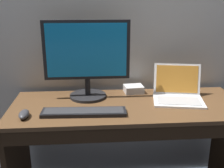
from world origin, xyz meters
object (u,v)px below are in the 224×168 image
(external_monitor, at_px, (87,58))
(external_drive_box, at_px, (134,89))
(laptop_white, at_px, (178,92))
(computer_mouse, at_px, (24,114))
(wired_keyboard, at_px, (84,112))

(external_monitor, height_order, external_drive_box, external_monitor)
(external_monitor, relative_size, external_drive_box, 4.28)
(laptop_white, relative_size, computer_mouse, 3.12)
(wired_keyboard, height_order, computer_mouse, computer_mouse)
(computer_mouse, height_order, external_drive_box, external_drive_box)
(laptop_white, xyz_separation_m, external_drive_box, (-0.28, 0.16, -0.02))
(laptop_white, height_order, computer_mouse, laptop_white)
(external_monitor, bearing_deg, external_drive_box, 14.00)
(wired_keyboard, relative_size, external_drive_box, 3.81)
(computer_mouse, bearing_deg, wired_keyboard, 1.56)
(laptop_white, distance_m, wired_keyboard, 0.66)
(wired_keyboard, xyz_separation_m, external_drive_box, (0.35, 0.36, 0.01))
(computer_mouse, bearing_deg, external_drive_box, 26.37)
(laptop_white, bearing_deg, external_monitor, 172.89)
(computer_mouse, bearing_deg, external_monitor, 36.87)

